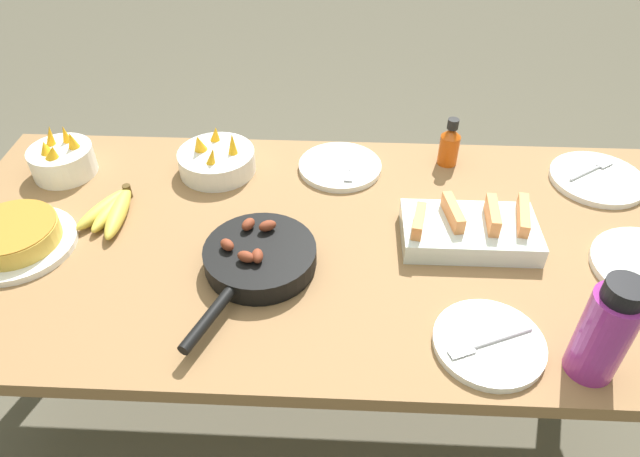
{
  "coord_description": "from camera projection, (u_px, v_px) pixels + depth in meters",
  "views": [
    {
      "loc": [
        0.05,
        -0.99,
        1.62
      ],
      "look_at": [
        0.0,
        0.0,
        0.78
      ],
      "focal_mm": 32.0,
      "sensor_mm": 36.0,
      "label": 1
    }
  ],
  "objects": [
    {
      "name": "dining_table",
      "position": [
        320.0,
        268.0,
        1.38
      ],
      "size": [
        1.79,
        0.84,
        0.75
      ],
      "color": "olive",
      "rests_on": "ground_plane"
    },
    {
      "name": "fruit_bowl_citrus",
      "position": [
        217.0,
        160.0,
        1.51
      ],
      "size": [
        0.2,
        0.2,
        0.12
      ],
      "color": "white",
      "rests_on": "dining_table"
    },
    {
      "name": "ground_plane",
      "position": [
        320.0,
        415.0,
        1.81
      ],
      "size": [
        14.0,
        14.0,
        0.0
      ],
      "primitive_type": "plane",
      "color": "#565142"
    },
    {
      "name": "empty_plate_near_front",
      "position": [
        340.0,
        167.0,
        1.53
      ],
      "size": [
        0.22,
        0.22,
        0.02
      ],
      "color": "white",
      "rests_on": "dining_table"
    },
    {
      "name": "water_bottle",
      "position": [
        605.0,
        331.0,
        0.98
      ],
      "size": [
        0.09,
        0.09,
        0.22
      ],
      "color": "#992D89",
      "rests_on": "dining_table"
    },
    {
      "name": "banana_bunch",
      "position": [
        112.0,
        210.0,
        1.37
      ],
      "size": [
        0.12,
        0.2,
        0.04
      ],
      "color": "gold",
      "rests_on": "dining_table"
    },
    {
      "name": "hot_sauce_bottle",
      "position": [
        450.0,
        144.0,
        1.52
      ],
      "size": [
        0.05,
        0.05,
        0.13
      ],
      "color": "#C64C0F",
      "rests_on": "dining_table"
    },
    {
      "name": "skillet",
      "position": [
        259.0,
        258.0,
        1.23
      ],
      "size": [
        0.24,
        0.39,
        0.08
      ],
      "rotation": [
        0.0,
        0.0,
        4.33
      ],
      "color": "black",
      "rests_on": "dining_table"
    },
    {
      "name": "melon_tray",
      "position": [
        470.0,
        230.0,
        1.3
      ],
      "size": [
        0.3,
        0.17,
        0.09
      ],
      "color": "silver",
      "rests_on": "dining_table"
    },
    {
      "name": "fruit_bowl_mango",
      "position": [
        62.0,
        159.0,
        1.49
      ],
      "size": [
        0.16,
        0.16,
        0.13
      ],
      "color": "white",
      "rests_on": "dining_table"
    },
    {
      "name": "frittata_plate_center",
      "position": [
        15.0,
        238.0,
        1.28
      ],
      "size": [
        0.26,
        0.26,
        0.06
      ],
      "color": "white",
      "rests_on": "dining_table"
    },
    {
      "name": "empty_plate_far_right",
      "position": [
        489.0,
        343.0,
        1.08
      ],
      "size": [
        0.21,
        0.21,
        0.02
      ],
      "color": "white",
      "rests_on": "dining_table"
    },
    {
      "name": "empty_plate_far_left",
      "position": [
        597.0,
        179.0,
        1.49
      ],
      "size": [
        0.24,
        0.24,
        0.02
      ],
      "color": "white",
      "rests_on": "dining_table"
    }
  ]
}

